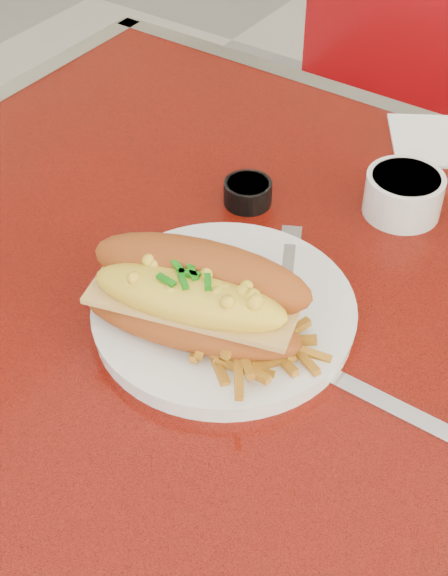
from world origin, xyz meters
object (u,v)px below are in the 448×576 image
Objects in this scene: dinner_plate at (224,312)px; gravy_ramekin at (404,193)px; diner_table at (343,452)px; mac_hoagie at (194,296)px; knife at (447,433)px; fork at (287,278)px; sauce_cup_left at (248,192)px.

dinner_plate is 0.25m from gravy_ramekin.
diner_table is 5.59× the size of mac_hoagie.
fork is at bearing 160.64° from knife.
dinner_plate is at bearing -104.82° from gravy_ramekin.
mac_hoagie reaches higher than sauce_cup_left.
gravy_ramekin is at bearing 28.59° from sauce_cup_left.
mac_hoagie is at bearing -148.63° from diner_table.
knife is at bearing -1.83° from dinner_plate.
sauce_cup_left is (-0.08, 0.16, 0.00)m from dinner_plate.
diner_table is at bearing 18.78° from dinner_plate.
dinner_plate is 1.86× the size of fork.
fork is (-0.09, 0.02, 0.18)m from diner_table.
fork is at bearing 166.05° from diner_table.
dinner_plate is at bearing 64.70° from mac_hoagie.
fork is 0.15m from sauce_cup_left.
dinner_plate is at bearing -161.22° from diner_table.
dinner_plate reaches higher than diner_table.
gravy_ramekin reaches higher than diner_table.
mac_hoagie is at bearing -171.96° from knife.
fork is at bearing 66.41° from dinner_plate.
sauce_cup_left is 0.35m from knife.
diner_table is 5.62× the size of knife.
gravy_ramekin reaches higher than knife.
diner_table is 0.28m from gravy_ramekin.
fork is 2.51× the size of sauce_cup_left.
sauce_cup_left reaches higher than fork.
dinner_plate is 0.22m from knife.
dinner_plate is 0.18m from sauce_cup_left.
gravy_ramekin is 0.17m from sauce_cup_left.
dinner_plate is at bearing 178.92° from knife.
gravy_ramekin is 0.30m from knife.
dinner_plate is 0.07m from fork.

